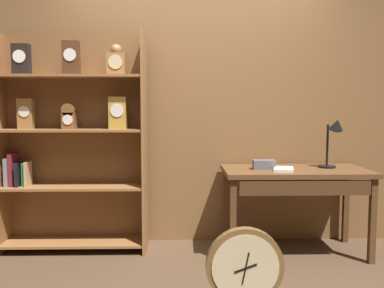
{
  "coord_description": "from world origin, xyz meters",
  "views": [
    {
      "loc": [
        -0.11,
        -2.53,
        1.28
      ],
      "look_at": [
        -0.04,
        0.73,
        0.99
      ],
      "focal_mm": 37.24,
      "sensor_mm": 36.0,
      "label": 1
    }
  ],
  "objects_px": {
    "workbench": "(296,179)",
    "open_repair_manual": "(284,169)",
    "desk_lamp": "(334,136)",
    "bookshelf": "(72,139)",
    "round_clock_large": "(245,268)",
    "toolbox_small": "(264,165)"
  },
  "relations": [
    {
      "from": "workbench",
      "to": "open_repair_manual",
      "type": "bearing_deg",
      "value": -145.8
    },
    {
      "from": "workbench",
      "to": "open_repair_manual",
      "type": "distance_m",
      "value": 0.19
    },
    {
      "from": "workbench",
      "to": "desk_lamp",
      "type": "xyz_separation_m",
      "value": [
        0.35,
        0.06,
        0.37
      ]
    },
    {
      "from": "workbench",
      "to": "desk_lamp",
      "type": "relative_size",
      "value": 2.75
    },
    {
      "from": "bookshelf",
      "to": "round_clock_large",
      "type": "bearing_deg",
      "value": -39.43
    },
    {
      "from": "open_repair_manual",
      "to": "workbench",
      "type": "bearing_deg",
      "value": 48.85
    },
    {
      "from": "open_repair_manual",
      "to": "desk_lamp",
      "type": "bearing_deg",
      "value": 31.44
    },
    {
      "from": "bookshelf",
      "to": "desk_lamp",
      "type": "bearing_deg",
      "value": -2.41
    },
    {
      "from": "desk_lamp",
      "to": "workbench",
      "type": "bearing_deg",
      "value": -170.93
    },
    {
      "from": "bookshelf",
      "to": "desk_lamp",
      "type": "height_order",
      "value": "bookshelf"
    },
    {
      "from": "workbench",
      "to": "round_clock_large",
      "type": "bearing_deg",
      "value": -121.11
    },
    {
      "from": "workbench",
      "to": "round_clock_large",
      "type": "distance_m",
      "value": 1.21
    },
    {
      "from": "bookshelf",
      "to": "open_repair_manual",
      "type": "distance_m",
      "value": 1.87
    },
    {
      "from": "bookshelf",
      "to": "toolbox_small",
      "type": "distance_m",
      "value": 1.71
    },
    {
      "from": "round_clock_large",
      "to": "desk_lamp",
      "type": "bearing_deg",
      "value": 47.88
    },
    {
      "from": "workbench",
      "to": "bookshelf",
      "type": "bearing_deg",
      "value": 175.58
    },
    {
      "from": "bookshelf",
      "to": "desk_lamp",
      "type": "xyz_separation_m",
      "value": [
        2.32,
        -0.1,
        0.03
      ]
    },
    {
      "from": "desk_lamp",
      "to": "round_clock_large",
      "type": "xyz_separation_m",
      "value": [
        -0.94,
        -1.04,
        -0.76
      ]
    },
    {
      "from": "round_clock_large",
      "to": "bookshelf",
      "type": "bearing_deg",
      "value": 140.57
    },
    {
      "from": "desk_lamp",
      "to": "round_clock_large",
      "type": "relative_size",
      "value": 0.85
    },
    {
      "from": "toolbox_small",
      "to": "open_repair_manual",
      "type": "distance_m",
      "value": 0.18
    },
    {
      "from": "open_repair_manual",
      "to": "toolbox_small",
      "type": "bearing_deg",
      "value": 161.5
    }
  ]
}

